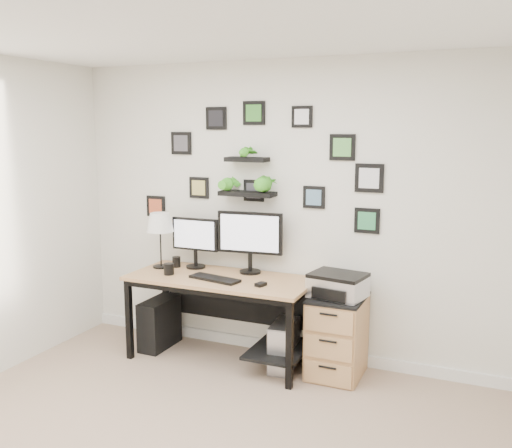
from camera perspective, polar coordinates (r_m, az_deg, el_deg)
The scene contains 14 objects.
room at distance 5.31m, azimuth 2.54°, elevation -12.19°, with size 4.00×4.00×4.00m.
desk at distance 5.00m, azimuth -3.02°, elevation -6.62°, with size 1.60×0.70×0.75m.
monitor_left at distance 5.22m, azimuth -6.12°, elevation -1.50°, with size 0.45×0.18×0.46m.
monitor_right at distance 5.00m, azimuth -0.62°, elevation -1.32°, with size 0.59×0.21×0.55m.
keyboard at distance 4.85m, azimuth -4.15°, elevation -5.47°, with size 0.46×0.15×0.02m, color black.
mouse at distance 4.66m, azimuth 0.48°, elevation -6.06°, with size 0.06×0.09×0.03m, color black.
table_lamp at distance 5.26m, azimuth -9.58°, elevation 0.02°, with size 0.25×0.25×0.51m.
mug at distance 5.06m, azimuth -8.70°, elevation -4.47°, with size 0.09×0.09×0.10m, color black.
pen_cup at distance 5.32m, azimuth -7.96°, elevation -3.77°, with size 0.08×0.08×0.10m, color black.
pc_tower_black at distance 5.45m, azimuth -9.62°, elevation -9.75°, with size 0.20×0.45×0.45m, color black.
pc_tower_grey at distance 4.93m, azimuth 2.82°, elevation -12.05°, with size 0.21×0.42×0.41m.
file_cabinet at distance 4.81m, azimuth 8.08°, elevation -11.03°, with size 0.43×0.53×0.67m.
printer at distance 4.67m, azimuth 8.18°, elevation -6.08°, with size 0.47×0.40×0.19m.
wall_decor at distance 4.98m, azimuth -0.13°, elevation 5.40°, with size 2.27×0.18×1.09m.
Camera 1 is at (1.75, -2.62, 2.03)m, focal length 40.00 mm.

